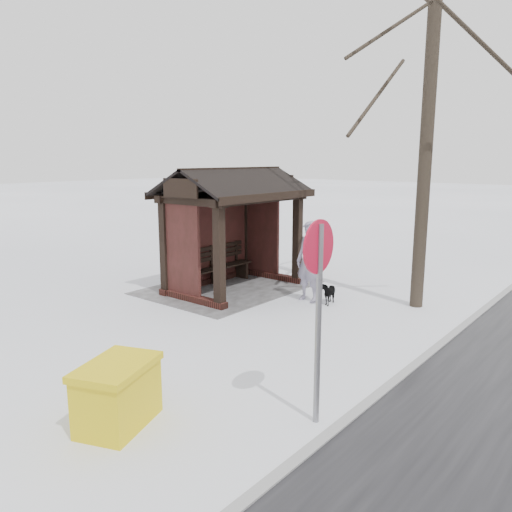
{
  "coord_description": "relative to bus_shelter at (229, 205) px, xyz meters",
  "views": [
    {
      "loc": [
        9.27,
        8.31,
        3.3
      ],
      "look_at": [
        0.11,
        0.8,
        0.98
      ],
      "focal_mm": 35.0,
      "sensor_mm": 36.0,
      "label": 1
    }
  ],
  "objects": [
    {
      "name": "kerb",
      "position": [
        0.0,
        5.66,
        -2.16
      ],
      "size": [
        120.0,
        0.15,
        0.06
      ],
      "primitive_type": "cube",
      "color": "gray",
      "rests_on": "ground"
    },
    {
      "name": "tree_near",
      "position": [
        -1.5,
        4.36,
        3.99
      ],
      "size": [
        3.42,
        3.42,
        9.03
      ],
      "color": "black",
      "rests_on": "ground"
    },
    {
      "name": "trampled_patch",
      "position": [
        0.0,
        -0.04,
        -2.16
      ],
      "size": [
        4.2,
        3.2,
        0.02
      ],
      "primitive_type": "cube",
      "color": "gray",
      "rests_on": "ground"
    },
    {
      "name": "ground",
      "position": [
        0.0,
        0.16,
        -2.17
      ],
      "size": [
        120.0,
        120.0,
        0.0
      ],
      "primitive_type": "plane",
      "color": "white",
      "rests_on": "ground"
    },
    {
      "name": "dog",
      "position": [
        -0.38,
        2.69,
        -1.9
      ],
      "size": [
        0.68,
        0.44,
        0.53
      ],
      "primitive_type": "imported",
      "rotation": [
        0.0,
        0.0,
        1.83
      ],
      "color": "black",
      "rests_on": "ground"
    },
    {
      "name": "bus_shelter",
      "position": [
        0.0,
        0.0,
        0.0
      ],
      "size": [
        3.6,
        2.4,
        3.09
      ],
      "color": "#3B1B15",
      "rests_on": "ground"
    },
    {
      "name": "road_sign",
      "position": [
        4.26,
        5.34,
        -0.32
      ],
      "size": [
        0.66,
        0.1,
        2.6
      ],
      "rotation": [
        0.0,
        0.0,
        0.02
      ],
      "color": "slate",
      "rests_on": "ground"
    },
    {
      "name": "grit_bin",
      "position": [
        5.9,
        3.47,
        -1.75
      ],
      "size": [
        1.27,
        1.07,
        0.82
      ],
      "rotation": [
        0.0,
        0.0,
        0.37
      ],
      "color": "yellow",
      "rests_on": "ground"
    },
    {
      "name": "pedestrian",
      "position": [
        -0.3,
        2.23,
        -1.22
      ],
      "size": [
        0.5,
        0.72,
        1.9
      ],
      "primitive_type": "imported",
      "rotation": [
        0.0,
        0.0,
        1.5
      ],
      "color": "#8F889F",
      "rests_on": "ground"
    }
  ]
}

